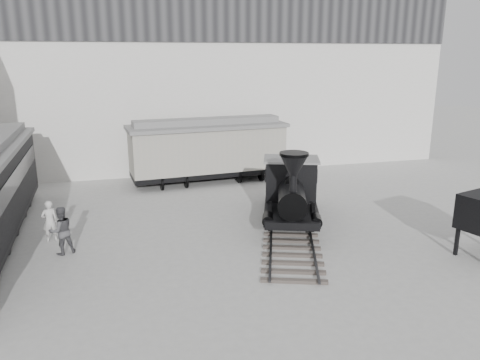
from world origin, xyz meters
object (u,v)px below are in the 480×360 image
object	(u,v)px
visitor_a	(50,221)
visitor_b	(61,231)
locomotive	(291,195)
boxcar	(208,149)

from	to	relation	value
visitor_a	visitor_b	xyz separation A→B (m)	(0.59, -1.46, 0.08)
locomotive	visitor_b	xyz separation A→B (m)	(-9.44, -0.91, -0.41)
locomotive	visitor_a	distance (m)	10.06
boxcar	visitor_b	xyz separation A→B (m)	(-7.31, -8.93, -1.05)
boxcar	visitor_a	distance (m)	10.93
boxcar	visitor_a	bearing A→B (deg)	-141.65
locomotive	visitor_a	world-z (taller)	locomotive
boxcar	visitor_a	world-z (taller)	boxcar
locomotive	boxcar	xyz separation A→B (m)	(-2.13, 8.02, 0.64)
locomotive	visitor_a	xyz separation A→B (m)	(-10.03, 0.56, -0.49)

